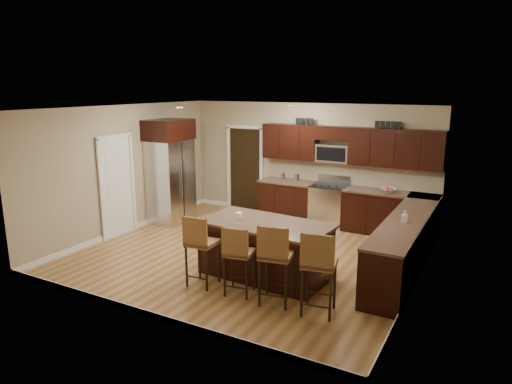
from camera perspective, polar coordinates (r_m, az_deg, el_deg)
The scene contains 24 objects.
floor at distance 8.64m, azimuth -0.91°, elevation -7.76°, with size 6.00×6.00×0.00m, color #A37440.
ceiling at distance 8.07m, azimuth -0.98°, elevation 10.43°, with size 6.00×6.00×0.00m, color silver.
wall_back at distance 10.69m, azimuth 6.38°, elevation 3.76°, with size 6.00×6.00×0.00m, color tan.
wall_left at distance 10.05m, azimuth -16.00°, elevation 2.72°, with size 5.50×5.50×0.00m, color tan.
wall_right at distance 7.29m, azimuth 20.02°, elevation -1.43°, with size 5.50×5.50×0.00m, color tan.
base_cabinets at distance 9.10m, azimuth 14.20°, elevation -4.01°, with size 4.02×3.96×0.92m.
upper_cabinets at distance 10.11m, azimuth 11.58°, elevation 5.84°, with size 4.00×0.33×0.80m.
range at distance 10.36m, azimuth 9.10°, elevation -1.60°, with size 0.76×0.64×1.11m.
microwave at distance 10.27m, azimuth 9.62°, elevation 4.80°, with size 0.76×0.31×0.40m, color silver.
doorway at distance 11.45m, azimuth -1.35°, elevation 2.84°, with size 0.85×0.03×2.06m, color black.
pantry_door at distance 9.89m, azimuth -17.01°, elevation 0.55°, with size 0.03×0.80×2.04m, color white.
letter_decor at distance 10.11m, azimuth 10.92°, elevation 8.46°, with size 2.20×0.03×0.15m, color black, non-canonical shape.
island at distance 7.57m, azimuth 1.15°, elevation -7.38°, with size 2.21×1.27×0.92m.
stool_left at distance 7.14m, azimuth -7.04°, elevation -6.31°, with size 0.45×0.45×1.15m.
stool_mid at distance 6.80m, azimuth -2.30°, elevation -7.60°, with size 0.47×0.47×1.08m.
stool_right at distance 6.49m, azimuth 2.41°, elevation -7.92°, with size 0.53×0.53×1.21m.
refrigerator at distance 10.56m, azimuth -10.68°, elevation 2.67°, with size 0.79×1.01×2.35m.
floor_mat at distance 9.80m, azimuth 3.43°, elevation -5.15°, with size 0.93×0.62×0.01m, color brown.
fruit_bowl at distance 9.90m, azimuth 16.22°, elevation 0.25°, with size 0.32×0.32×0.08m, color silver.
soap_bottle at distance 7.78m, azimuth 18.10°, elevation -2.93°, with size 0.09×0.09×0.19m, color #B2B2B2.
canister_tall at distance 10.66m, azimuth 3.40°, elevation 1.93°, with size 0.12×0.12×0.18m, color silver.
canister_short at distance 10.52m, azimuth 5.16°, elevation 1.75°, with size 0.11×0.11×0.18m, color silver.
island_jar at distance 7.63m, azimuth -2.17°, elevation -2.94°, with size 0.10×0.10×0.10m, color white.
stool_extra at distance 6.25m, azimuth 7.82°, elevation -8.89°, with size 0.53×0.53×1.21m.
Camera 1 is at (3.99, -7.01, 3.09)m, focal length 32.00 mm.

